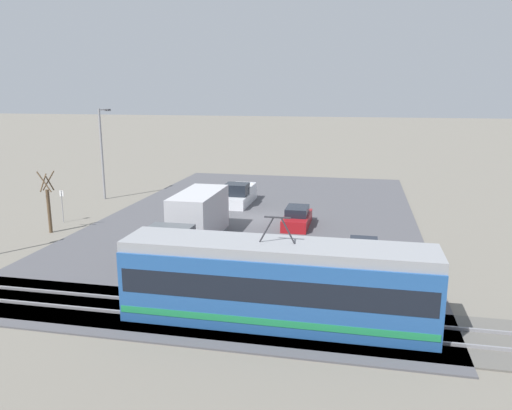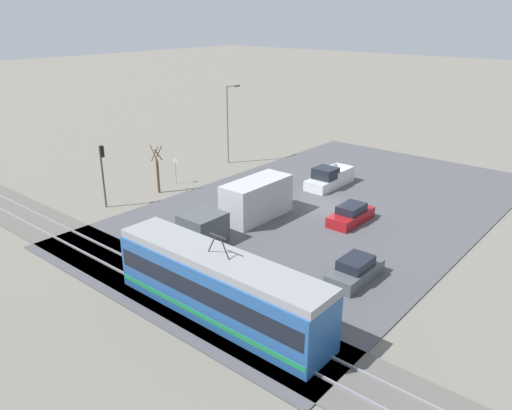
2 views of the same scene
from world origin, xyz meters
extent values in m
plane|color=slate|center=(0.00, 0.00, 0.00)|extent=(320.00, 320.00, 0.00)
cube|color=#4C4C51|center=(0.00, 0.00, 0.04)|extent=(23.89, 40.40, 0.08)
cube|color=#5B5954|center=(0.00, 17.32, 0.04)|extent=(75.15, 4.40, 0.08)
cube|color=gray|center=(0.00, 16.60, 0.15)|extent=(73.64, 0.10, 0.14)
cube|color=gray|center=(0.00, 18.04, 0.15)|extent=(73.64, 0.10, 0.14)
cube|color=#235193|center=(-4.30, 17.32, 1.63)|extent=(13.26, 2.78, 3.10)
cube|color=black|center=(-4.30, 17.32, 2.00)|extent=(12.86, 2.81, 1.03)
cube|color=#1E844C|center=(-4.30, 17.32, 0.67)|extent=(13.13, 2.82, 0.30)
cube|color=gray|center=(-4.30, 17.32, 3.40)|extent=(13.26, 2.56, 0.44)
cylinder|color=#2D2D33|center=(-4.75, 17.32, 4.17)|extent=(0.66, 0.07, 1.15)
cylinder|color=#2D2D33|center=(-3.85, 17.32, 4.17)|extent=(0.66, 0.07, 1.15)
cube|color=#2D2D33|center=(-4.30, 17.32, 4.72)|extent=(1.10, 0.08, 0.06)
cube|color=#4C5156|center=(3.06, 11.43, 1.12)|extent=(2.56, 2.86, 2.09)
cube|color=#B2B2B7|center=(3.06, 5.54, 1.62)|extent=(2.56, 6.07, 3.07)
cube|color=#196B38|center=(4.35, 5.54, 1.92)|extent=(0.02, 3.04, 0.77)
cube|color=silver|center=(2.79, -4.77, 0.54)|extent=(2.10, 5.57, 0.93)
cube|color=black|center=(2.79, -3.99, 1.51)|extent=(1.93, 1.89, 1.01)
cube|color=silver|center=(3.76, -5.94, 1.28)|extent=(0.13, 2.78, 0.54)
cube|color=silver|center=(1.83, -5.94, 1.28)|extent=(0.13, 2.78, 0.54)
cube|color=silver|center=(2.79, -7.44, 1.28)|extent=(1.93, 0.22, 0.54)
cube|color=red|center=(3.61, -7.53, 0.82)|extent=(0.14, 0.04, 0.18)
cube|color=maroon|center=(-3.19, 1.59, 0.50)|extent=(1.82, 4.42, 0.83)
cube|color=black|center=(-3.19, 1.59, 1.22)|extent=(1.56, 2.30, 0.61)
cube|color=#4C5156|center=(-7.96, 9.31, 0.50)|extent=(1.81, 4.24, 0.84)
cube|color=black|center=(-7.96, 9.31, 1.23)|extent=(1.56, 2.20, 0.62)
cylinder|color=#47474C|center=(14.28, 11.92, 2.64)|extent=(0.16, 0.16, 5.28)
cube|color=black|center=(14.28, 11.74, 4.81)|extent=(0.28, 0.22, 0.95)
sphere|color=#390606|center=(14.28, 11.62, 5.13)|extent=(0.18, 0.18, 0.18)
sphere|color=#3C2C06|center=(14.28, 11.62, 4.81)|extent=(0.18, 0.18, 0.18)
sphere|color=green|center=(14.28, 11.62, 4.49)|extent=(0.18, 0.18, 0.18)
cylinder|color=brown|center=(13.76, 6.66, 1.55)|extent=(0.24, 0.24, 3.10)
cylinder|color=brown|center=(14.01, 6.66, 3.59)|extent=(0.09, 0.87, 1.20)
cylinder|color=brown|center=(13.76, 6.91, 3.70)|extent=(1.05, 0.09, 1.45)
cylinder|color=brown|center=(13.51, 6.66, 3.59)|extent=(0.09, 0.87, 1.20)
cylinder|color=brown|center=(13.76, 6.41, 3.70)|extent=(1.05, 0.09, 1.45)
cylinder|color=gray|center=(15.58, -4.47, 4.14)|extent=(0.20, 0.20, 8.28)
cylinder|color=gray|center=(15.58, -5.27, 8.16)|extent=(0.12, 1.60, 0.12)
cube|color=#515156|center=(15.58, -6.02, 8.10)|extent=(0.36, 0.60, 0.18)
cylinder|color=gray|center=(14.49, 3.95, 1.24)|extent=(0.06, 0.06, 2.48)
cube|color=white|center=(14.49, 3.92, 2.26)|extent=(0.32, 0.02, 0.44)
cube|color=red|center=(14.49, 3.91, 2.26)|extent=(0.31, 0.01, 0.10)
camera|label=1|loc=(-7.54, 37.06, 9.84)|focal=35.00mm
camera|label=2|loc=(-20.65, 33.68, 15.32)|focal=35.00mm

